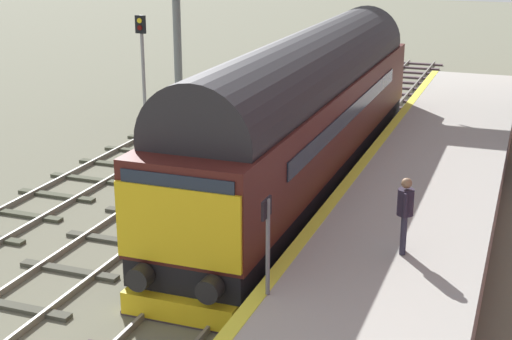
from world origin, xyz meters
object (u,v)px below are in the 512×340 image
platform_number_sign (267,232)px  waiting_passenger (405,208)px  diesel_locomotive (306,108)px  signal_post_far (142,54)px

platform_number_sign → waiting_passenger: platform_number_sign is taller
diesel_locomotive → waiting_passenger: (3.92, -5.99, -0.49)m
signal_post_far → waiting_passenger: bearing=-43.8°
signal_post_far → waiting_passenger: (12.65, -12.12, -0.62)m
diesel_locomotive → waiting_passenger: diesel_locomotive is taller
diesel_locomotive → signal_post_far: (-8.72, 6.14, 0.14)m
signal_post_far → platform_number_sign: (10.62, -14.89, -0.35)m
platform_number_sign → waiting_passenger: 3.45m
platform_number_sign → diesel_locomotive: bearing=102.2°
signal_post_far → diesel_locomotive: bearing=-35.1°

